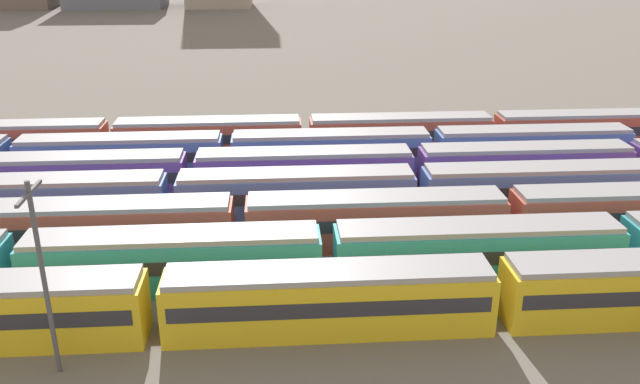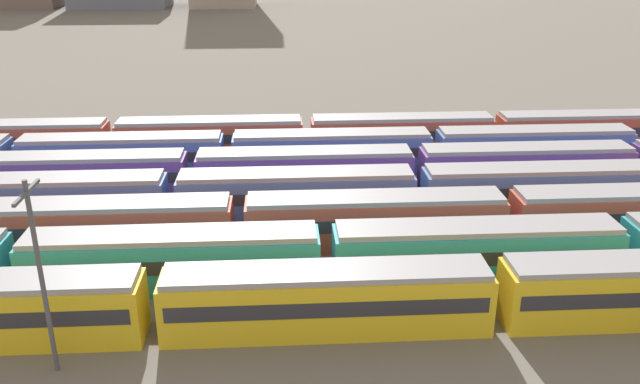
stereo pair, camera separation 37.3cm
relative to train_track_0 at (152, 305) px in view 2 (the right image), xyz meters
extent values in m
cube|color=yellow|center=(9.45, 0.00, -0.20)|extent=(18.00, 3.00, 3.40)
cube|color=#2D2D33|center=(9.45, 0.00, 0.20)|extent=(17.20, 3.06, 0.90)
cube|color=#939399|center=(9.45, 0.00, 1.67)|extent=(17.60, 2.70, 0.35)
cube|color=teal|center=(0.35, 5.20, -0.20)|extent=(18.00, 3.00, 3.40)
cube|color=#2D2D33|center=(0.35, 5.20, 0.20)|extent=(17.20, 3.06, 0.90)
cube|color=#939399|center=(0.35, 5.20, 1.67)|extent=(17.60, 2.70, 0.35)
cube|color=teal|center=(19.25, 5.20, -0.20)|extent=(18.00, 3.00, 3.40)
cube|color=#2D2D33|center=(19.25, 5.20, 0.20)|extent=(17.20, 3.06, 0.90)
cube|color=#939399|center=(19.25, 5.20, 1.67)|extent=(17.60, 2.70, 0.35)
cube|color=#BC4C38|center=(-5.33, 10.40, -0.20)|extent=(18.00, 3.00, 3.40)
cube|color=#2D2D33|center=(-5.33, 10.40, 0.20)|extent=(17.20, 3.06, 0.90)
cube|color=#939399|center=(-5.33, 10.40, 1.67)|extent=(17.60, 2.70, 0.35)
cube|color=#BC4C38|center=(13.57, 10.40, -0.20)|extent=(18.00, 3.00, 3.40)
cube|color=#2D2D33|center=(13.57, 10.40, 0.20)|extent=(17.20, 3.06, 0.90)
cube|color=#939399|center=(13.57, 10.40, 1.67)|extent=(17.60, 2.70, 0.35)
cube|color=#BC4C38|center=(32.47, 10.40, -0.20)|extent=(18.00, 3.00, 3.40)
cube|color=#2D2D33|center=(32.47, 10.40, 0.20)|extent=(17.20, 3.06, 0.90)
cube|color=#4C70BC|center=(-10.66, 15.60, -0.20)|extent=(18.00, 3.00, 3.40)
cube|color=#2D2D33|center=(-10.66, 15.60, 0.20)|extent=(17.20, 3.06, 0.90)
cube|color=#939399|center=(-10.66, 15.60, 1.67)|extent=(17.60, 2.70, 0.35)
cube|color=#4C70BC|center=(8.24, 15.60, -0.20)|extent=(18.00, 3.00, 3.40)
cube|color=#2D2D33|center=(8.24, 15.60, 0.20)|extent=(17.20, 3.06, 0.90)
cube|color=#939399|center=(8.24, 15.60, 1.67)|extent=(17.60, 2.70, 0.35)
cube|color=#4C70BC|center=(27.14, 15.60, -0.20)|extent=(18.00, 3.00, 3.40)
cube|color=#2D2D33|center=(27.14, 15.60, 0.20)|extent=(17.20, 3.06, 0.90)
cube|color=#939399|center=(27.14, 15.60, 1.67)|extent=(17.60, 2.70, 0.35)
cube|color=#6B429E|center=(-9.81, 20.80, -0.20)|extent=(18.00, 3.00, 3.40)
cube|color=#2D2D33|center=(-9.81, 20.80, 0.20)|extent=(17.20, 3.06, 0.90)
cube|color=#939399|center=(-9.81, 20.80, 1.67)|extent=(17.60, 2.70, 0.35)
cube|color=#6B429E|center=(9.09, 20.80, -0.20)|extent=(18.00, 3.00, 3.40)
cube|color=#2D2D33|center=(9.09, 20.80, 0.20)|extent=(17.20, 3.06, 0.90)
cube|color=#939399|center=(9.09, 20.80, 1.67)|extent=(17.60, 2.70, 0.35)
cube|color=#6B429E|center=(27.99, 20.80, -0.20)|extent=(18.00, 3.00, 3.40)
cube|color=#2D2D33|center=(27.99, 20.80, 0.20)|extent=(17.20, 3.06, 0.90)
cube|color=#939399|center=(27.99, 20.80, 1.67)|extent=(17.60, 2.70, 0.35)
cube|color=#4C70BC|center=(-7.13, 26.00, -0.20)|extent=(18.00, 3.00, 3.40)
cube|color=#2D2D33|center=(-7.13, 26.00, 0.20)|extent=(17.20, 3.06, 0.90)
cube|color=#939399|center=(-7.13, 26.00, 1.67)|extent=(17.60, 2.70, 0.35)
cube|color=#4C70BC|center=(11.77, 26.00, -0.20)|extent=(18.00, 3.00, 3.40)
cube|color=#2D2D33|center=(11.77, 26.00, 0.20)|extent=(17.20, 3.06, 0.90)
cube|color=#939399|center=(11.77, 26.00, 1.67)|extent=(17.60, 2.70, 0.35)
cube|color=#4C70BC|center=(30.67, 26.00, -0.20)|extent=(18.00, 3.00, 3.40)
cube|color=#2D2D33|center=(30.67, 26.00, 0.20)|extent=(17.20, 3.06, 0.90)
cube|color=#939399|center=(30.67, 26.00, 1.67)|extent=(17.60, 2.70, 0.35)
cube|color=#BC4C38|center=(-18.65, 31.20, -0.20)|extent=(18.00, 3.00, 3.40)
cube|color=#2D2D33|center=(-18.65, 31.20, 0.20)|extent=(17.20, 3.06, 0.90)
cube|color=#939399|center=(-18.65, 31.20, 1.67)|extent=(17.60, 2.70, 0.35)
cube|color=#BC4C38|center=(0.25, 31.20, -0.20)|extent=(18.00, 3.00, 3.40)
cube|color=#2D2D33|center=(0.25, 31.20, 0.20)|extent=(17.20, 3.06, 0.90)
cube|color=#939399|center=(0.25, 31.20, 1.67)|extent=(17.60, 2.70, 0.35)
cube|color=#BC4C38|center=(19.15, 31.20, -0.20)|extent=(18.00, 3.00, 3.40)
cube|color=#2D2D33|center=(19.15, 31.20, 0.20)|extent=(17.20, 3.06, 0.90)
cube|color=#939399|center=(19.15, 31.20, 1.67)|extent=(17.60, 2.70, 0.35)
cube|color=#BC4C38|center=(38.05, 31.20, -0.20)|extent=(18.00, 3.00, 3.40)
cube|color=#2D2D33|center=(38.05, 31.20, 0.20)|extent=(17.20, 3.06, 0.90)
cube|color=#939399|center=(38.05, 31.20, 1.67)|extent=(17.60, 2.70, 0.35)
cylinder|color=#4C4C51|center=(-4.40, -2.85, 3.22)|extent=(0.24, 0.24, 10.25)
cube|color=#47474C|center=(-4.40, -2.85, 7.75)|extent=(0.16, 3.20, 0.16)
camera|label=1|loc=(6.79, -31.27, 18.71)|focal=37.00mm
camera|label=2|loc=(7.16, -31.29, 18.71)|focal=37.00mm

